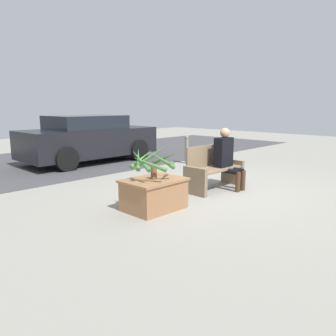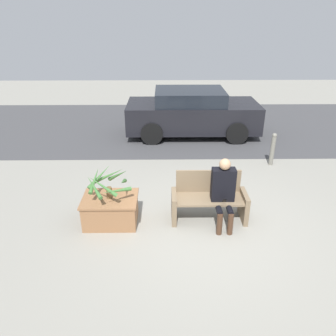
{
  "view_description": "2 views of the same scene",
  "coord_description": "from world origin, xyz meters",
  "px_view_note": "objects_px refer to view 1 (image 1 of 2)",
  "views": [
    {
      "loc": [
        -5.59,
        -3.84,
        1.78
      ],
      "look_at": [
        -1.06,
        0.55,
        0.58
      ],
      "focal_mm": 35.0,
      "sensor_mm": 36.0,
      "label": 1
    },
    {
      "loc": [
        -0.79,
        -5.16,
        3.68
      ],
      "look_at": [
        -0.71,
        0.7,
        0.9
      ],
      "focal_mm": 35.0,
      "sensor_mm": 36.0,
      "label": 2
    }
  ],
  "objects_px": {
    "person_seated": "(226,155)",
    "potted_plant": "(153,161)",
    "bench": "(213,170)",
    "planter_box": "(154,193)",
    "parked_car": "(89,139)",
    "bollard_post": "(187,149)"
  },
  "relations": [
    {
      "from": "person_seated",
      "to": "potted_plant",
      "type": "relative_size",
      "value": 1.52
    },
    {
      "from": "bench",
      "to": "planter_box",
      "type": "distance_m",
      "value": 1.9
    },
    {
      "from": "potted_plant",
      "to": "parked_car",
      "type": "distance_m",
      "value": 5.43
    },
    {
      "from": "bench",
      "to": "person_seated",
      "type": "xyz_separation_m",
      "value": [
        0.23,
        -0.18,
        0.31
      ]
    },
    {
      "from": "potted_plant",
      "to": "bollard_post",
      "type": "bearing_deg",
      "value": 33.8
    },
    {
      "from": "potted_plant",
      "to": "parked_car",
      "type": "xyz_separation_m",
      "value": [
        1.96,
        5.06,
        -0.12
      ]
    },
    {
      "from": "person_seated",
      "to": "parked_car",
      "type": "relative_size",
      "value": 0.31
    },
    {
      "from": "bench",
      "to": "potted_plant",
      "type": "distance_m",
      "value": 1.97
    },
    {
      "from": "bench",
      "to": "person_seated",
      "type": "height_order",
      "value": "person_seated"
    },
    {
      "from": "parked_car",
      "to": "bollard_post",
      "type": "xyz_separation_m",
      "value": [
        1.94,
        -2.45,
        -0.28
      ]
    },
    {
      "from": "planter_box",
      "to": "parked_car",
      "type": "xyz_separation_m",
      "value": [
        1.94,
        5.07,
        0.46
      ]
    },
    {
      "from": "bollard_post",
      "to": "bench",
      "type": "bearing_deg",
      "value": -128.76
    },
    {
      "from": "planter_box",
      "to": "potted_plant",
      "type": "relative_size",
      "value": 1.2
    },
    {
      "from": "planter_box",
      "to": "parked_car",
      "type": "height_order",
      "value": "parked_car"
    },
    {
      "from": "planter_box",
      "to": "potted_plant",
      "type": "bearing_deg",
      "value": 162.81
    },
    {
      "from": "parked_car",
      "to": "potted_plant",
      "type": "bearing_deg",
      "value": -111.18
    },
    {
      "from": "person_seated",
      "to": "planter_box",
      "type": "bearing_deg",
      "value": 178.99
    },
    {
      "from": "bollard_post",
      "to": "potted_plant",
      "type": "bearing_deg",
      "value": -146.2
    },
    {
      "from": "potted_plant",
      "to": "bench",
      "type": "bearing_deg",
      "value": 3.95
    },
    {
      "from": "bench",
      "to": "bollard_post",
      "type": "xyz_separation_m",
      "value": [
        1.99,
        2.48,
        0.05
      ]
    },
    {
      "from": "bench",
      "to": "planter_box",
      "type": "bearing_deg",
      "value": -175.83
    },
    {
      "from": "parked_car",
      "to": "bollard_post",
      "type": "bearing_deg",
      "value": -51.61
    }
  ]
}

